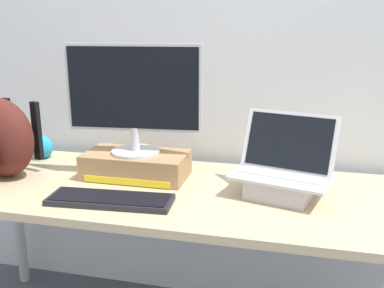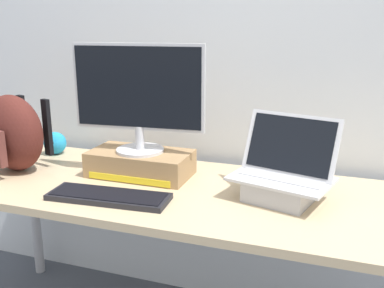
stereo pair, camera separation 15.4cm
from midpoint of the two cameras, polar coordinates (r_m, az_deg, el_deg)
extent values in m
cube|color=silver|center=(2.00, 6.65, 14.52)|extent=(7.00, 0.10, 2.60)
cube|color=tan|center=(1.69, 2.62, -6.43)|extent=(2.10, 0.70, 0.03)
cylinder|color=#B2B2B7|center=(2.49, -18.03, -8.62)|extent=(0.05, 0.05, 0.69)
cube|color=#9E7A51|center=(1.82, -4.28, -2.53)|extent=(0.41, 0.22, 0.10)
cube|color=yellow|center=(1.74, -5.73, -4.65)|extent=(0.35, 0.00, 0.03)
cylinder|color=silver|center=(1.81, -4.32, -0.81)|extent=(0.20, 0.20, 0.01)
cylinder|color=silver|center=(1.79, -4.35, 0.81)|extent=(0.04, 0.04, 0.09)
cube|color=silver|center=(1.75, -4.49, 7.33)|extent=(0.54, 0.07, 0.34)
cube|color=black|center=(1.74, -4.61, 7.27)|extent=(0.51, 0.05, 0.32)
cube|color=#ADADB2|center=(1.62, 14.07, -5.84)|extent=(0.26, 0.25, 0.07)
cube|color=silver|center=(1.61, 14.17, -4.45)|extent=(0.39, 0.31, 0.01)
cube|color=#B7B7BC|center=(1.62, 14.39, -4.06)|extent=(0.32, 0.20, 0.00)
cube|color=silver|center=(1.64, 15.27, -0.10)|extent=(0.35, 0.17, 0.21)
cube|color=black|center=(1.64, 15.23, -0.08)|extent=(0.32, 0.15, 0.19)
cube|color=black|center=(1.60, -8.02, -6.82)|extent=(0.45, 0.18, 0.02)
cube|color=black|center=(1.60, -8.04, -6.44)|extent=(0.42, 0.15, 0.00)
ellipsoid|color=#4C1E19|center=(1.97, -20.12, 1.32)|extent=(0.37, 0.28, 0.32)
cube|color=black|center=(2.10, -19.13, 2.69)|extent=(0.04, 0.03, 0.24)
cube|color=black|center=(1.96, -16.12, 2.05)|extent=(0.04, 0.03, 0.24)
sphere|color=#2393CC|center=(2.19, -15.40, 0.09)|extent=(0.11, 0.11, 0.11)
sphere|color=black|center=(2.16, -16.51, 0.17)|extent=(0.01, 0.01, 0.01)
sphere|color=black|center=(2.14, -15.69, 0.09)|extent=(0.01, 0.01, 0.01)
camera|label=1|loc=(0.08, -87.29, 0.75)|focal=41.24mm
camera|label=2|loc=(0.08, 92.71, -0.75)|focal=41.24mm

